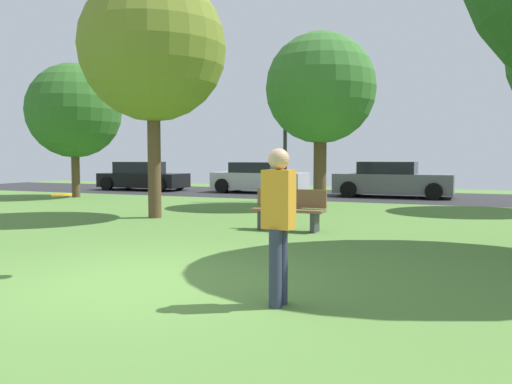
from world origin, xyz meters
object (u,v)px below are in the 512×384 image
Objects in this scene: parked_car_silver at (259,179)px; parked_car_grey at (392,181)px; maple_tree_near at (74,111)px; oak_tree_right at (321,89)px; maple_tree_far at (153,48)px; person_thrower at (279,219)px; street_lamp_post at (285,139)px; parked_car_black at (142,177)px; park_bench at (289,209)px; frisbee_disc at (62,195)px.

parked_car_silver is 0.91× the size of parked_car_grey.
maple_tree_near is 8.24m from parked_car_silver.
oak_tree_right is 1.22× the size of parked_car_grey.
maple_tree_far reaches higher than parked_car_grey.
person_thrower is 0.37× the size of parked_car_grey.
street_lamp_post is at bearing -132.40° from parked_car_grey.
maple_tree_far is at bearing -34.60° from maple_tree_near.
parked_car_grey reaches higher than parked_car_black.
parked_car_grey is (-1.06, 16.07, -0.29)m from person_thrower.
parked_car_black is (-12.85, 15.90, -0.32)m from person_thrower.
maple_tree_near is 5.50m from parked_car_black.
street_lamp_post is (-4.34, 12.49, 1.30)m from person_thrower.
maple_tree_far is at bearing -12.29° from park_bench.
street_lamp_post is at bearing -21.85° from parked_car_black.
maple_tree_far is (6.85, -4.73, 1.01)m from maple_tree_near.
person_thrower is 17.78m from parked_car_silver.
street_lamp_post reaches higher than person_thrower.
oak_tree_right is 3.49× the size of park_bench.
parked_car_grey is 2.86× the size of park_bench.
maple_tree_near is at bearing -137.93° from parked_car_silver.
oak_tree_right is 6.04m from parked_car_grey.
person_thrower is 1.07× the size of park_bench.
parked_car_silver is 11.98m from park_bench.
maple_tree_far is 11.40m from parked_car_grey.
maple_tree_near reaches higher than parked_car_black.
maple_tree_far is 7.52m from frisbee_disc.
maple_tree_far is 12.37m from parked_car_black.
frisbee_disc is 0.07× the size of parked_car_black.
parked_car_black is (-10.18, 4.73, -3.17)m from oak_tree_right.
person_thrower is (2.67, -11.17, -2.84)m from oak_tree_right.
maple_tree_far is 3.97× the size of park_bench.
parked_car_silver is at bearing -64.48° from park_bench.
parked_car_silver is at bearing -62.77° from person_thrower.
maple_tree_near is 18.68× the size of frisbee_disc.
oak_tree_right reaches higher than parked_car_grey.
oak_tree_right is at bearing 87.19° from frisbee_disc.
oak_tree_right is 11.66m from parked_car_black.
parked_car_black is (-6.99, 9.46, -3.80)m from maple_tree_far.
maple_tree_far is 1.41× the size of street_lamp_post.
street_lamp_post is (8.37, 1.32, -1.17)m from maple_tree_near.
oak_tree_right reaches higher than maple_tree_near.
maple_tree_near is 10.04m from oak_tree_right.
street_lamp_post reaches higher than park_bench.
maple_tree_far reaches higher than street_lamp_post.
person_thrower is 5.85m from park_bench.
maple_tree_near reaches higher than park_bench.
parked_car_black reaches higher than park_bench.
street_lamp_post is at bearing 141.60° from oak_tree_right.
parked_car_black is 9.32m from street_lamp_post.
parked_car_black is at bearing 158.15° from street_lamp_post.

